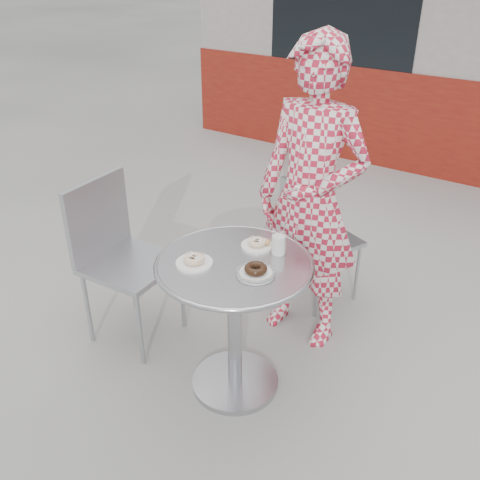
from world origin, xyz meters
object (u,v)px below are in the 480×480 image
Objects in this scene: plate_near at (194,261)px; milk_cup at (278,244)px; chair_left at (133,292)px; chair_far at (319,263)px; seated_person at (311,200)px; plate_checker at (256,271)px; plate_far at (258,244)px; bistro_table at (235,295)px.

plate_near is 0.42m from milk_cup.
chair_far is at bearing -40.37° from chair_left.
chair_far reaches higher than plate_near.
chair_left is at bearing -141.27° from seated_person.
plate_checker is at bearing 121.81° from chair_far.
plate_checker is (0.13, -0.22, -0.00)m from plate_far.
bistro_table is 0.44× the size of seated_person.
plate_far is 0.35m from plate_near.
plate_checker is at bearing -97.27° from chair_left.
chair_far is 1.01m from milk_cup.
chair_left is at bearing -167.75° from plate_far.
plate_near is 1.52× the size of milk_cup.
bistro_table is 0.80× the size of chair_left.
chair_left is at bearing -169.46° from milk_cup.
bistro_table is at bearing 40.02° from plate_near.
chair_left is at bearing 178.28° from bistro_table.
bistro_table is at bearing -92.99° from plate_far.
chair_left is (-0.75, 0.02, -0.29)m from bistro_table.
bistro_table is at bearing 166.95° from plate_checker.
plate_checker reaches higher than plate_near.
chair_left is 5.53× the size of plate_near.
chair_far reaches higher than bistro_table.
plate_far is at bearing -81.47° from chair_left.
plate_checker is (0.08, -0.67, -0.09)m from seated_person.
seated_person is at bearing -56.87° from chair_left.
plate_far is at bearing 63.39° from plate_near.
seated_person reaches higher than plate_near.
plate_far is 0.26m from plate_checker.
chair_left reaches higher than bistro_table.
plate_far is at bearing 115.07° from chair_far.
chair_left is 1.02m from plate_checker.
bistro_table is 0.33m from milk_cup.
milk_cup is at bearing -79.91° from seated_person.
plate_near is 0.96× the size of plate_checker.
chair_left is at bearing 166.57° from plate_near.
plate_near is at bearing -116.61° from plate_far.
seated_person reaches higher than milk_cup.
chair_left is (-0.73, -0.98, 0.04)m from chair_far.
chair_left is 0.55× the size of seated_person.
seated_person is 0.79m from plate_near.
plate_near is at bearing -139.98° from bistro_table.
chair_far is 1.22m from chair_left.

